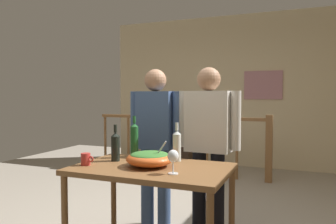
% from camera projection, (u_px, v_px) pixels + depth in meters
% --- Properties ---
extents(back_wall, '(4.90, 0.10, 2.81)m').
position_uv_depth(back_wall, '(236.00, 91.00, 6.16)').
color(back_wall, beige).
rests_on(back_wall, ground_plane).
extents(framed_picture, '(0.67, 0.03, 0.51)m').
position_uv_depth(framed_picture, '(263.00, 85.00, 5.91)').
color(framed_picture, '#B67983').
extents(stair_railing, '(2.99, 0.10, 1.03)m').
position_uv_depth(stair_railing, '(205.00, 138.00, 5.35)').
color(stair_railing, brown).
rests_on(stair_railing, ground_plane).
extents(tv_console, '(0.90, 0.40, 0.55)m').
position_uv_depth(tv_console, '(169.00, 150.00, 6.35)').
color(tv_console, '#38281E').
rests_on(tv_console, ground_plane).
extents(flat_screen_tv, '(0.51, 0.12, 0.39)m').
position_uv_depth(flat_screen_tv, '(169.00, 124.00, 6.29)').
color(flat_screen_tv, black).
rests_on(flat_screen_tv, tv_console).
extents(serving_table, '(1.20, 0.77, 0.77)m').
position_uv_depth(serving_table, '(152.00, 177.00, 2.56)').
color(serving_table, brown).
rests_on(serving_table, ground_plane).
extents(salad_bowl, '(0.37, 0.37, 0.21)m').
position_uv_depth(salad_bowl, '(150.00, 158.00, 2.55)').
color(salad_bowl, '#DB5B23').
rests_on(salad_bowl, serving_table).
extents(wine_glass, '(0.08, 0.08, 0.17)m').
position_uv_depth(wine_glass, '(173.00, 157.00, 2.30)').
color(wine_glass, silver).
rests_on(wine_glass, serving_table).
extents(wine_bottle_dark, '(0.07, 0.07, 0.31)m').
position_uv_depth(wine_bottle_dark, '(115.00, 146.00, 2.76)').
color(wine_bottle_dark, black).
rests_on(wine_bottle_dark, serving_table).
extents(wine_bottle_clear, '(0.07, 0.07, 0.33)m').
position_uv_depth(wine_bottle_clear, '(177.00, 145.00, 2.75)').
color(wine_bottle_clear, silver).
rests_on(wine_bottle_clear, serving_table).
extents(wine_bottle_green, '(0.07, 0.07, 0.37)m').
position_uv_depth(wine_bottle_green, '(134.00, 140.00, 2.93)').
color(wine_bottle_green, '#1E5628').
rests_on(wine_bottle_green, serving_table).
extents(mug_red, '(0.11, 0.07, 0.10)m').
position_uv_depth(mug_red, '(86.00, 159.00, 2.60)').
color(mug_red, '#B7332D').
rests_on(mug_red, serving_table).
extents(person_standing_left, '(0.54, 0.24, 1.58)m').
position_uv_depth(person_standing_left, '(156.00, 136.00, 3.27)').
color(person_standing_left, '#3D5684').
rests_on(person_standing_left, ground_plane).
extents(person_standing_right, '(0.60, 0.24, 1.58)m').
position_uv_depth(person_standing_right, '(208.00, 137.00, 3.07)').
color(person_standing_right, black).
rests_on(person_standing_right, ground_plane).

